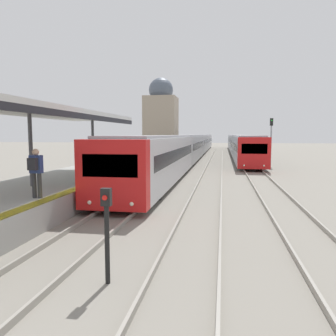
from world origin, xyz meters
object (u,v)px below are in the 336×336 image
object	(u,v)px
signal_mast_far	(271,136)
person_on_platform	(36,169)
signal_post_near	(107,225)
train_far	(239,143)
train_near	(194,144)

from	to	relation	value
signal_mast_far	person_on_platform	bearing A→B (deg)	-115.52
signal_mast_far	signal_post_near	bearing A→B (deg)	-104.58
train_far	signal_mast_far	size ratio (longest dim) A/B	11.29
person_on_platform	signal_mast_far	size ratio (longest dim) A/B	0.36
train_near	signal_mast_far	bearing A→B (deg)	-57.53
train_near	signal_post_near	distance (m)	39.64
train_far	signal_mast_far	distance (m)	20.74
person_on_platform	train_far	distance (m)	43.86
train_near	signal_mast_far	xyz separation A→B (m)	(8.52, -13.40, 1.25)
train_far	signal_post_near	distance (m)	47.06
signal_post_near	signal_mast_far	world-z (taller)	signal_mast_far
person_on_platform	signal_post_near	bearing A→B (deg)	-44.61
person_on_platform	signal_post_near	size ratio (longest dim) A/B	0.84
train_near	signal_post_near	bearing A→B (deg)	-87.53
signal_post_near	person_on_platform	bearing A→B (deg)	135.39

